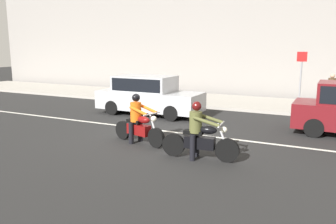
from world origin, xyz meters
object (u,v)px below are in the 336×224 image
motorcycle_with_rider_orange_stripe (138,123)px  motorcycle_with_rider_olive (199,136)px  pedestrian_bystander (331,89)px  street_sign_post (301,74)px  parked_sedan_silver (148,95)px

motorcycle_with_rider_orange_stripe → motorcycle_with_rider_olive: bearing=-14.7°
motorcycle_with_rider_orange_stripe → pedestrian_bystander: 9.81m
street_sign_post → pedestrian_bystander: 1.51m
motorcycle_with_rider_orange_stripe → pedestrian_bystander: size_ratio=1.23×
motorcycle_with_rider_olive → pedestrian_bystander: pedestrian_bystander is taller
parked_sedan_silver → pedestrian_bystander: size_ratio=2.83×
motorcycle_with_rider_orange_stripe → motorcycle_with_rider_olive: motorcycle_with_rider_olive is taller
motorcycle_with_rider_olive → street_sign_post: size_ratio=0.80×
motorcycle_with_rider_olive → pedestrian_bystander: 9.37m
motorcycle_with_rider_orange_stripe → motorcycle_with_rider_olive: 2.33m
motorcycle_with_rider_orange_stripe → pedestrian_bystander: pedestrian_bystander is taller
motorcycle_with_rider_olive → pedestrian_bystander: size_ratio=1.28×
motorcycle_with_rider_olive → street_sign_post: street_sign_post is taller
motorcycle_with_rider_olive → street_sign_post: bearing=79.0°
street_sign_post → pedestrian_bystander: street_sign_post is taller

